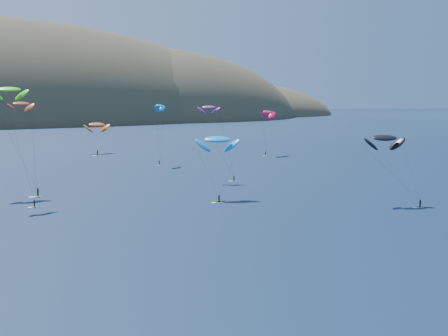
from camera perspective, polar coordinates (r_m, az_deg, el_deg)
kitesurfer_3 at (r=160.93m, az=-19.07°, el=6.79°), size 9.47×10.68×27.97m
kitesurfer_4 at (r=216.36m, az=-5.91°, el=5.68°), size 7.11×7.07×22.28m
kitesurfer_5 at (r=147.11m, az=-0.61°, el=2.64°), size 10.81×11.82×16.53m
kitesurfer_6 at (r=176.51m, az=-1.40°, el=5.56°), size 8.69×9.06×22.37m
kitesurfer_7 at (r=144.18m, az=14.46°, el=2.68°), size 9.95×12.83×17.20m
kitesurfer_8 at (r=251.18m, az=4.05°, el=5.12°), size 10.35×8.83×19.72m
kitesurfer_9 at (r=143.50m, az=-18.07°, el=5.58°), size 6.56×6.80×24.02m
kitesurfer_11 at (r=263.64m, az=-11.56°, el=3.91°), size 11.27×14.55×14.76m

